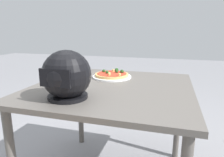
{
  "coord_description": "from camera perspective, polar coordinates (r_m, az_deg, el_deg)",
  "views": [
    {
      "loc": [
        -0.37,
        1.27,
        1.13
      ],
      "look_at": [
        0.04,
        -0.12,
        0.78
      ],
      "focal_mm": 32.7,
      "sensor_mm": 36.0,
      "label": 1
    }
  ],
  "objects": [
    {
      "name": "dining_table",
      "position": [
        1.4,
        0.06,
        -5.33
      ],
      "size": [
        1.04,
        1.03,
        0.76
      ],
      "color": "#5B5651",
      "rests_on": "ground"
    },
    {
      "name": "pizza_plate",
      "position": [
        1.61,
        -0.05,
        0.52
      ],
      "size": [
        0.31,
        0.31,
        0.01
      ],
      "primitive_type": "cylinder",
      "color": "white",
      "rests_on": "dining_table"
    },
    {
      "name": "pizza",
      "position": [
        1.61,
        0.0,
        1.17
      ],
      "size": [
        0.26,
        0.26,
        0.05
      ],
      "color": "tan",
      "rests_on": "pizza_plate"
    },
    {
      "name": "motorcycle_helmet",
      "position": [
        1.12,
        -12.56,
        0.78
      ],
      "size": [
        0.27,
        0.27,
        0.27
      ],
      "color": "black",
      "rests_on": "dining_table"
    }
  ]
}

